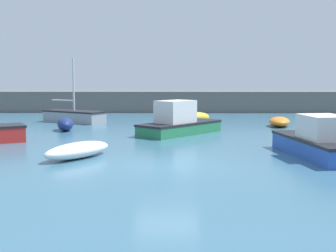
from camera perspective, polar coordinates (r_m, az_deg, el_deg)
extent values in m
cube|color=#38667F|center=(18.26, -0.12, -5.12)|extent=(120.00, 120.00, 0.20)
cube|color=#66605B|center=(44.52, 0.39, 3.02)|extent=(50.89, 3.05, 1.95)
ellipsoid|color=navy|center=(30.16, -12.40, 0.23)|extent=(1.45, 2.36, 0.82)
ellipsoid|color=white|center=(20.12, -10.93, -2.91)|extent=(2.96, 3.65, 0.67)
ellipsoid|color=yellow|center=(33.81, 3.46, 1.01)|extent=(2.45, 2.14, 0.82)
cube|color=gray|center=(35.15, -11.36, 1.05)|extent=(4.92, 3.83, 0.76)
cube|color=black|center=(35.12, -11.38, 1.77)|extent=(5.02, 3.91, 0.12)
cylinder|color=silver|center=(35.02, -11.45, 4.89)|extent=(0.14, 0.14, 3.95)
cylinder|color=silver|center=(35.82, -12.69, 3.07)|extent=(1.94, 1.21, 0.11)
cube|color=#2D56B7|center=(21.16, 17.81, -2.63)|extent=(2.80, 5.96, 0.69)
cube|color=black|center=(21.10, 17.85, -1.55)|extent=(2.85, 6.08, 0.12)
cube|color=silver|center=(20.66, 18.42, -0.31)|extent=(1.89, 2.35, 1.14)
ellipsoid|color=orange|center=(32.76, 13.43, 0.53)|extent=(1.87, 2.97, 0.65)
cube|color=#287A4C|center=(27.73, 1.47, -0.38)|extent=(5.12, 5.49, 0.59)
cube|color=black|center=(27.69, 1.47, 0.36)|extent=(5.22, 5.60, 0.12)
cube|color=silver|center=(27.31, 0.91, 1.64)|extent=(2.56, 2.63, 1.42)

